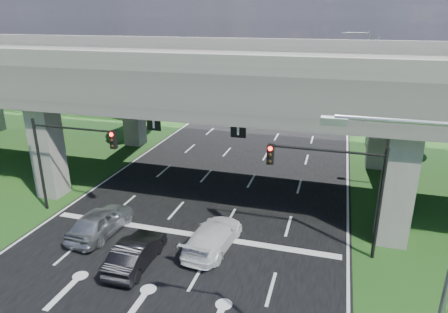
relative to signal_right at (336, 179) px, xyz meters
The scene contains 18 objects.
ground 9.71m from the signal_right, 153.26° to the right, with size 160.00×160.00×0.00m, color #1A4315.
road 10.74m from the signal_right, 142.25° to the left, with size 18.00×120.00×0.03m, color black.
overpass 11.84m from the signal_right, 134.16° to the left, with size 80.00×15.00×10.00m.
warehouse 45.97m from the signal_right, 137.44° to the left, with size 20.00×10.00×4.00m, color #9E9E99.
signal_right is the anchor object (origin of this frame).
signal_left 15.65m from the signal_right, behind, with size 5.76×0.54×6.00m.
streetlight_near 10.33m from the signal_right, 77.12° to the right, with size 3.38×0.25×10.00m.
streetlight_far 20.25m from the signal_right, 83.53° to the left, with size 3.38×0.25×10.00m.
streetlight_beyond 36.17m from the signal_right, 86.39° to the left, with size 3.38×0.25×10.00m.
tree_left_near 31.01m from the signal_right, 134.63° to the left, with size 4.50×4.50×7.80m.
tree_left_mid 38.96m from the signal_right, 129.50° to the left, with size 3.91×3.90×6.76m.
tree_left_far 43.37m from the signal_right, 118.63° to the left, with size 4.80×4.80×8.32m.
tree_right_near 24.62m from the signal_right, 77.76° to the left, with size 4.20×4.20×7.28m.
tree_right_mid 33.10m from the signal_right, 75.62° to the left, with size 3.91×3.90×6.76m.
tree_right_far 40.29m from the signal_right, 83.99° to the left, with size 4.50×4.50×7.80m.
car_silver 13.14m from the signal_right, behind, with size 1.88×4.66×1.59m, color #B0B3B8.
car_dark 10.61m from the signal_right, 156.70° to the right, with size 1.51×4.34×1.43m, color black.
car_white 7.09m from the signal_right, 166.56° to the right, with size 2.00×4.92×1.43m, color silver.
Camera 1 is at (7.55, -15.18, 11.90)m, focal length 32.00 mm.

